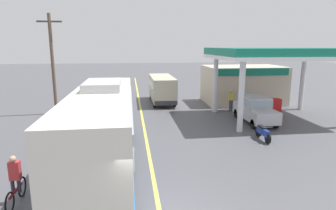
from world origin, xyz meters
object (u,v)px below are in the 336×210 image
Objects in this scene: coach_bus_main at (103,129)px; car_at_pump at (255,108)px; motorcycle_parked_forecourt at (263,132)px; car_trailing_behind_bus at (120,88)px; cyclist_on_shoulder at (15,182)px; minibus_opposing_lane at (162,87)px; pedestrian_near_pump at (231,99)px.

car_at_pump is (9.79, 6.22, -0.71)m from coach_bus_main.
car_at_pump is at bearing 72.83° from motorcycle_parked_forecourt.
coach_bus_main is at bearing -90.67° from car_trailing_behind_bus.
coach_bus_main is 6.07× the size of cyclist_on_shoulder.
minibus_opposing_lane is at bearing 125.68° from car_at_pump.
coach_bus_main is 2.63× the size of car_trailing_behind_bus.
cyclist_on_shoulder is at bearing -144.12° from car_at_pump.
cyclist_on_shoulder is 1.01× the size of motorcycle_parked_forecourt.
cyclist_on_shoulder is 12.47m from motorcycle_parked_forecourt.
car_at_pump reaches higher than cyclist_on_shoulder.
minibus_opposing_lane is 6.62m from pedestrian_near_pump.
motorcycle_parked_forecourt is (11.30, 5.26, -0.34)m from cyclist_on_shoulder.
car_at_pump is 14.25m from car_trailing_behind_bus.
car_trailing_behind_bus is at bearing 89.33° from coach_bus_main.
car_trailing_behind_bus is (-9.31, 6.59, 0.08)m from pedestrian_near_pump.
car_at_pump is 2.53× the size of pedestrian_near_pump.
cyclist_on_shoulder is 0.43× the size of car_trailing_behind_bus.
coach_bus_main is at bearing -147.59° from car_at_pump.
car_trailing_behind_bus reaches higher than motorcycle_parked_forecourt.
car_at_pump is 1.00× the size of car_trailing_behind_bus.
motorcycle_parked_forecourt is 16.61m from car_trailing_behind_bus.
motorcycle_parked_forecourt is at bearing -59.45° from car_trailing_behind_bus.
minibus_opposing_lane is 3.69× the size of pedestrian_near_pump.
pedestrian_near_pump is (5.34, -3.88, -0.54)m from minibus_opposing_lane.
motorcycle_parked_forecourt is 1.08× the size of pedestrian_near_pump.
car_at_pump is at bearing -47.68° from car_trailing_behind_bus.
coach_bus_main is 14.66m from minibus_opposing_lane.
car_trailing_behind_bus reaches higher than cyclist_on_shoulder.
cyclist_on_shoulder is 1.10× the size of pedestrian_near_pump.
cyclist_on_shoulder is (-2.67, -2.80, -0.94)m from coach_bus_main.
pedestrian_near_pump is (9.50, 10.17, -0.79)m from coach_bus_main.
cyclist_on_shoulder is 17.79m from pedestrian_near_pump.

